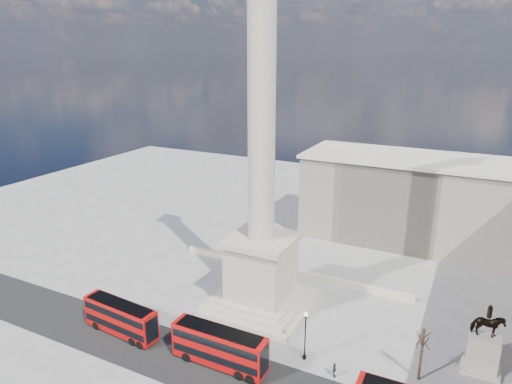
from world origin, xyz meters
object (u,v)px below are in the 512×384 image
object	(u,v)px
red_bus_b	(220,347)
pedestrian_crossing	(334,370)
equestrian_statue	(483,349)
victorian_lamp	(305,332)
nelsons_column	(261,223)
red_bus_a	(121,318)

from	to	relation	value
red_bus_b	pedestrian_crossing	world-z (taller)	red_bus_b
red_bus_b	equestrian_statue	world-z (taller)	equestrian_statue
red_bus_b	victorian_lamp	bearing A→B (deg)	33.19
nelsons_column	red_bus_b	world-z (taller)	nelsons_column
red_bus_b	equestrian_statue	size ratio (longest dim) A/B	1.35
red_bus_b	red_bus_a	bearing A→B (deg)	-178.64
nelsons_column	red_bus_b	size ratio (longest dim) A/B	4.26
nelsons_column	red_bus_b	bearing A→B (deg)	-83.88
nelsons_column	pedestrian_crossing	bearing A→B (deg)	-34.77
red_bus_a	red_bus_b	xyz separation A→B (m)	(14.76, 0.37, 0.16)
pedestrian_crossing	red_bus_a	bearing A→B (deg)	92.50
equestrian_statue	red_bus_a	bearing A→B (deg)	-162.85
nelsons_column	equestrian_statue	bearing A→B (deg)	-2.50
red_bus_b	victorian_lamp	distance (m)	10.21
red_bus_a	victorian_lamp	distance (m)	24.02
nelsons_column	victorian_lamp	xyz separation A→B (m)	(9.97, -8.38, -9.16)
red_bus_a	pedestrian_crossing	distance (m)	27.79
red_bus_a	pedestrian_crossing	world-z (taller)	red_bus_a
red_bus_a	victorian_lamp	bearing A→B (deg)	18.76
red_bus_a	equestrian_statue	world-z (taller)	equestrian_statue
equestrian_statue	pedestrian_crossing	size ratio (longest dim) A/B	4.92
victorian_lamp	equestrian_statue	distance (m)	20.31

